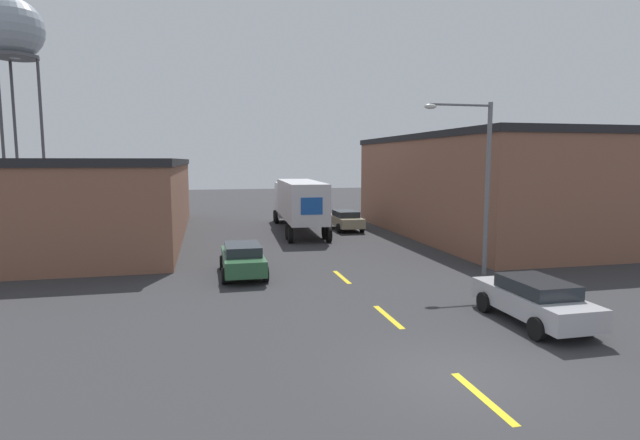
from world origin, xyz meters
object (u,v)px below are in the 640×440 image
object	(u,v)px
parked_car_right_far	(345,220)
parked_car_left_far	(243,259)
street_lamp	(479,174)
semi_truck	(298,200)
parked_car_right_near	(534,299)
water_tower	(13,32)

from	to	relation	value
parked_car_right_far	parked_car_left_far	xyz separation A→B (m)	(-8.51, -13.21, 0.00)
street_lamp	parked_car_right_far	bearing A→B (deg)	96.66
semi_truck	parked_car_right_near	world-z (taller)	semi_truck
parked_car_left_far	parked_car_right_near	bearing A→B (deg)	-45.64
parked_car_left_far	water_tower	bearing A→B (deg)	120.83
water_tower	parked_car_right_near	bearing A→B (deg)	-55.80
parked_car_right_far	parked_car_left_far	size ratio (longest dim) A/B	1.00
parked_car_right_near	street_lamp	xyz separation A→B (m)	(1.79, 6.56, 3.77)
parked_car_left_far	water_tower	size ratio (longest dim) A/B	0.22
semi_truck	parked_car_right_near	size ratio (longest dim) A/B	2.95
parked_car_right_near	water_tower	world-z (taller)	water_tower
parked_car_left_far	street_lamp	size ratio (longest dim) A/B	0.59
parked_car_right_far	water_tower	bearing A→B (deg)	146.26
semi_truck	water_tower	bearing A→B (deg)	146.65
street_lamp	parked_car_right_near	bearing A→B (deg)	-105.30
semi_truck	water_tower	xyz separation A→B (m)	(-23.81, 17.49, 14.90)
parked_car_left_far	street_lamp	distance (m)	11.18
parked_car_right_far	parked_car_right_near	world-z (taller)	same
parked_car_left_far	street_lamp	xyz separation A→B (m)	(10.31, -2.14, 3.77)
semi_truck	street_lamp	xyz separation A→B (m)	(5.24, -16.06, 2.33)
semi_truck	parked_car_right_far	bearing A→B (deg)	-8.73
parked_car_right_far	parked_car_left_far	world-z (taller)	same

